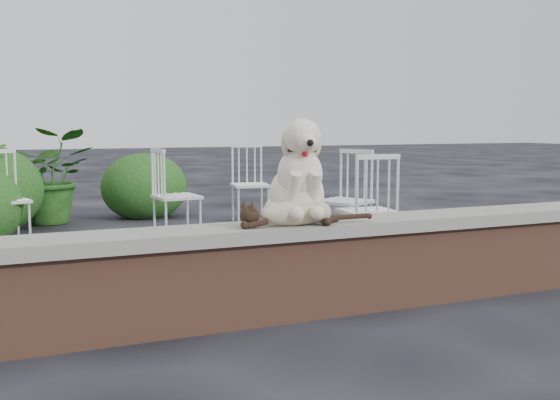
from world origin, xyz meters
name	(u,v)px	position (x,y,z in m)	size (l,w,h in m)	color
ground	(394,303)	(0.00, 0.00, 0.00)	(60.00, 60.00, 0.00)	black
brick_wall	(394,266)	(0.00, 0.00, 0.25)	(6.00, 0.30, 0.50)	brown
capstone	(395,222)	(0.00, 0.00, 0.54)	(6.20, 0.40, 0.08)	slate
dog	(297,170)	(-0.69, 0.06, 0.90)	(0.42, 0.55, 0.64)	beige
cat	(295,211)	(-0.77, -0.09, 0.66)	(0.99, 0.24, 0.17)	tan
chair_d	(344,199)	(0.64, 1.84, 0.47)	(0.56, 0.56, 0.94)	white
chair_a	(3,199)	(-2.34, 3.15, 0.47)	(0.56, 0.56, 0.94)	white
chair_b	(250,184)	(0.41, 3.77, 0.47)	(0.56, 0.56, 0.94)	white
chair_c	(367,209)	(0.46, 1.11, 0.47)	(0.56, 0.56, 0.94)	white
chair_e	(177,195)	(-0.72, 2.87, 0.47)	(0.56, 0.56, 0.94)	white
potted_plant_a	(51,176)	(-1.79, 4.64, 0.57)	(1.03, 0.89, 1.14)	#1B3C11
shrubbery	(28,194)	(-2.07, 4.09, 0.42)	(3.12, 2.46, 1.03)	#1B3C11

